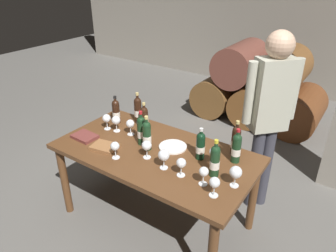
% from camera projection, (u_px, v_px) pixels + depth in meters
% --- Properties ---
extents(ground_plane, '(14.00, 14.00, 0.00)m').
position_uv_depth(ground_plane, '(156.00, 218.00, 3.00)').
color(ground_plane, '#66635E').
extents(cellar_back_wall, '(10.00, 0.24, 2.80)m').
position_uv_depth(cellar_back_wall, '(298.00, 13.00, 5.43)').
color(cellar_back_wall, gray).
rests_on(cellar_back_wall, ground_plane).
extents(barrel_stack, '(1.86, 0.90, 1.15)m').
position_uv_depth(barrel_stack, '(259.00, 88.00, 4.66)').
color(barrel_stack, brown).
rests_on(barrel_stack, ground_plane).
extents(dining_table, '(1.70, 0.90, 0.76)m').
position_uv_depth(dining_table, '(155.00, 160.00, 2.69)').
color(dining_table, brown).
rests_on(dining_table, ground_plane).
extents(wine_bottle_0, '(0.07, 0.07, 0.31)m').
position_uv_depth(wine_bottle_0, '(141.00, 130.00, 2.69)').
color(wine_bottle_0, '#19381E').
rests_on(wine_bottle_0, dining_table).
extents(wine_bottle_1, '(0.07, 0.07, 0.30)m').
position_uv_depth(wine_bottle_1, '(236.00, 140.00, 2.54)').
color(wine_bottle_1, black).
rests_on(wine_bottle_1, dining_table).
extents(wine_bottle_2, '(0.07, 0.07, 0.31)m').
position_uv_depth(wine_bottle_2, '(147.00, 135.00, 2.61)').
color(wine_bottle_2, '#19381E').
rests_on(wine_bottle_2, dining_table).
extents(wine_bottle_3, '(0.07, 0.07, 0.27)m').
position_uv_depth(wine_bottle_3, '(200.00, 145.00, 2.49)').
color(wine_bottle_3, black).
rests_on(wine_bottle_3, dining_table).
extents(wine_bottle_4, '(0.07, 0.07, 0.30)m').
position_uv_depth(wine_bottle_4, '(215.00, 160.00, 2.28)').
color(wine_bottle_4, '#19381E').
rests_on(wine_bottle_4, dining_table).
extents(wine_bottle_5, '(0.07, 0.07, 0.28)m').
position_uv_depth(wine_bottle_5, '(116.00, 111.00, 3.06)').
color(wine_bottle_5, black).
rests_on(wine_bottle_5, dining_table).
extents(wine_bottle_6, '(0.07, 0.07, 0.29)m').
position_uv_depth(wine_bottle_6, '(236.00, 148.00, 2.45)').
color(wine_bottle_6, '#19381E').
rests_on(wine_bottle_6, dining_table).
extents(wine_bottle_7, '(0.07, 0.07, 0.28)m').
position_uv_depth(wine_bottle_7, '(144.00, 119.00, 2.91)').
color(wine_bottle_7, black).
rests_on(wine_bottle_7, dining_table).
extents(wine_bottle_8, '(0.07, 0.07, 0.31)m').
position_uv_depth(wine_bottle_8, '(138.00, 110.00, 3.06)').
color(wine_bottle_8, black).
rests_on(wine_bottle_8, dining_table).
extents(wine_glass_0, '(0.09, 0.09, 0.16)m').
position_uv_depth(wine_glass_0, '(164.00, 156.00, 2.37)').
color(wine_glass_0, white).
rests_on(wine_glass_0, dining_table).
extents(wine_glass_1, '(0.07, 0.07, 0.15)m').
position_uv_depth(wine_glass_1, '(115.00, 147.00, 2.50)').
color(wine_glass_1, white).
rests_on(wine_glass_1, dining_table).
extents(wine_glass_2, '(0.07, 0.07, 0.15)m').
position_uv_depth(wine_glass_2, '(181.00, 164.00, 2.29)').
color(wine_glass_2, white).
rests_on(wine_glass_2, dining_table).
extents(wine_glass_3, '(0.08, 0.08, 0.16)m').
position_uv_depth(wine_glass_3, '(116.00, 121.00, 2.90)').
color(wine_glass_3, white).
rests_on(wine_glass_3, dining_table).
extents(wine_glass_4, '(0.07, 0.07, 0.15)m').
position_uv_depth(wine_glass_4, '(204.00, 172.00, 2.20)').
color(wine_glass_4, white).
rests_on(wine_glass_4, dining_table).
extents(wine_glass_5, '(0.08, 0.08, 0.15)m').
position_uv_depth(wine_glass_5, '(107.00, 119.00, 2.94)').
color(wine_glass_5, white).
rests_on(wine_glass_5, dining_table).
extents(wine_glass_6, '(0.08, 0.08, 0.15)m').
position_uv_depth(wine_glass_6, '(215.00, 183.00, 2.09)').
color(wine_glass_6, white).
rests_on(wine_glass_6, dining_table).
extents(wine_glass_7, '(0.08, 0.08, 0.16)m').
position_uv_depth(wine_glass_7, '(147.00, 146.00, 2.50)').
color(wine_glass_7, white).
rests_on(wine_glass_7, dining_table).
extents(wine_glass_8, '(0.09, 0.09, 0.16)m').
position_uv_depth(wine_glass_8, '(236.00, 173.00, 2.18)').
color(wine_glass_8, white).
rests_on(wine_glass_8, dining_table).
extents(wine_glass_9, '(0.09, 0.09, 0.16)m').
position_uv_depth(wine_glass_9, '(215.00, 153.00, 2.41)').
color(wine_glass_9, white).
rests_on(wine_glass_9, dining_table).
extents(wine_glass_10, '(0.08, 0.08, 0.15)m').
position_uv_depth(wine_glass_10, '(130.00, 124.00, 2.85)').
color(wine_glass_10, white).
rests_on(wine_glass_10, dining_table).
extents(tasting_notebook, '(0.23, 0.17, 0.03)m').
position_uv_depth(tasting_notebook, '(85.00, 136.00, 2.83)').
color(tasting_notebook, brown).
rests_on(tasting_notebook, dining_table).
extents(leather_ledger, '(0.25, 0.20, 0.03)m').
position_uv_depth(leather_ledger, '(105.00, 147.00, 2.67)').
color(leather_ledger, '#936038').
rests_on(leather_ledger, dining_table).
extents(serving_plate, '(0.24, 0.24, 0.01)m').
position_uv_depth(serving_plate, '(173.00, 147.00, 2.69)').
color(serving_plate, white).
rests_on(serving_plate, dining_table).
extents(sommelier_presenting, '(0.36, 0.38, 1.72)m').
position_uv_depth(sommelier_presenting, '(270.00, 109.00, 2.72)').
color(sommelier_presenting, '#383842').
rests_on(sommelier_presenting, ground_plane).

